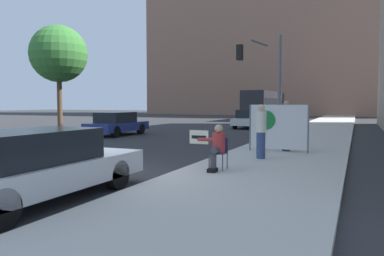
{
  "coord_description": "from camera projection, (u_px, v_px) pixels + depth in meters",
  "views": [
    {
      "loc": [
        6.11,
        -7.46,
        1.87
      ],
      "look_at": [
        0.87,
        4.38,
        1.02
      ],
      "focal_mm": 35.0,
      "sensor_mm": 36.0,
      "label": 1
    }
  ],
  "objects": [
    {
      "name": "ground_plane",
      "position": [
        90.0,
        178.0,
        9.4
      ],
      "size": [
        160.0,
        160.0,
        0.0
      ],
      "primitive_type": "plane",
      "color": "#303033"
    },
    {
      "name": "sidewalk_curb",
      "position": [
        314.0,
        135.0,
        21.53
      ],
      "size": [
        4.05,
        90.0,
        0.14
      ],
      "primitive_type": "cube",
      "color": "beige",
      "rests_on": "ground_plane"
    },
    {
      "name": "building_backdrop_far",
      "position": [
        305.0,
        11.0,
        60.11
      ],
      "size": [
        52.0,
        12.0,
        33.31
      ],
      "color": "#936B56",
      "rests_on": "ground_plane"
    },
    {
      "name": "seated_protester",
      "position": [
        217.0,
        146.0,
        9.74
      ],
      "size": [
        1.0,
        0.77,
        1.19
      ],
      "rotation": [
        0.0,
        0.0,
        -0.39
      ],
      "color": "#474C56",
      "rests_on": "sidewalk_curb"
    },
    {
      "name": "jogger_on_sidewalk",
      "position": [
        261.0,
        131.0,
        11.73
      ],
      "size": [
        0.34,
        0.34,
        1.7
      ],
      "rotation": [
        0.0,
        0.0,
        2.59
      ],
      "color": "#334775",
      "rests_on": "sidewalk_curb"
    },
    {
      "name": "pedestrian_behind",
      "position": [
        286.0,
        125.0,
        13.62
      ],
      "size": [
        0.34,
        0.34,
        1.82
      ],
      "rotation": [
        0.0,
        0.0,
        4.3
      ],
      "color": "#334775",
      "rests_on": "sidewalk_curb"
    },
    {
      "name": "protest_banner",
      "position": [
        278.0,
        127.0,
        13.35
      ],
      "size": [
        2.11,
        0.06,
        1.69
      ],
      "color": "slate",
      "rests_on": "sidewalk_curb"
    },
    {
      "name": "traffic_light_pole",
      "position": [
        263.0,
        70.0,
        19.75
      ],
      "size": [
        2.48,
        2.25,
        5.23
      ],
      "color": "slate",
      "rests_on": "sidewalk_curb"
    },
    {
      "name": "parked_car_curbside",
      "position": [
        33.0,
        166.0,
        7.06
      ],
      "size": [
        1.85,
        4.73,
        1.37
      ],
      "color": "silver",
      "rests_on": "ground_plane"
    },
    {
      "name": "car_on_road_nearest",
      "position": [
        117.0,
        124.0,
        21.88
      ],
      "size": [
        1.82,
        4.17,
        1.36
      ],
      "color": "navy",
      "rests_on": "ground_plane"
    },
    {
      "name": "car_on_road_midblock",
      "position": [
        250.0,
        119.0,
        28.21
      ],
      "size": [
        1.82,
        4.25,
        1.39
      ],
      "color": "white",
      "rests_on": "ground_plane"
    },
    {
      "name": "car_on_road_distant",
      "position": [
        264.0,
        116.0,
        33.21
      ],
      "size": [
        1.81,
        4.75,
        1.47
      ],
      "color": "#565B60",
      "rests_on": "ground_plane"
    },
    {
      "name": "city_bus_on_road",
      "position": [
        264.0,
        104.0,
        42.77
      ],
      "size": [
        2.5,
        11.2,
        3.22
      ],
      "color": "#232328",
      "rests_on": "ground_plane"
    },
    {
      "name": "street_tree_near_curb",
      "position": [
        59.0,
        54.0,
        21.11
      ],
      "size": [
        3.21,
        3.21,
        6.27
      ],
      "color": "brown",
      "rests_on": "ground_plane"
    }
  ]
}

